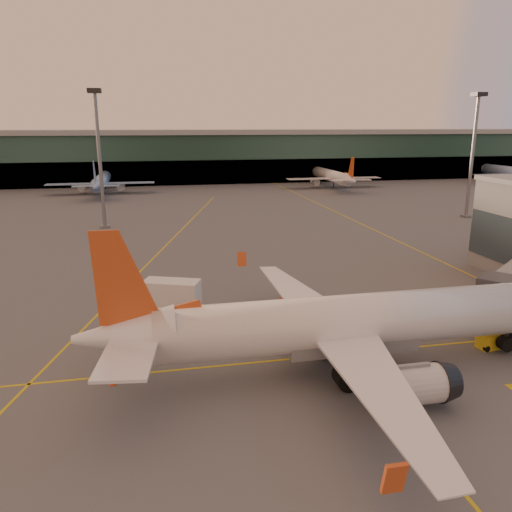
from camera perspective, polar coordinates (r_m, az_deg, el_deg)
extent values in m
plane|color=#4C4F54|center=(39.10, 5.85, -14.87)|extent=(600.00, 600.00, 0.00)
cube|color=gold|center=(43.32, 3.83, -11.69)|extent=(80.00, 0.25, 0.01)
cube|color=gold|center=(79.67, -10.91, 0.51)|extent=(31.30, 115.98, 0.01)
cube|color=gold|center=(111.75, 9.83, 4.64)|extent=(0.25, 160.00, 0.01)
cube|color=gold|center=(34.75, 18.50, -19.80)|extent=(0.25, 30.00, 0.01)
cube|color=#19382D|center=(174.99, -8.36, 10.95)|extent=(400.00, 18.00, 16.00)
cube|color=gray|center=(174.64, -8.47, 13.83)|extent=(400.00, 20.00, 1.60)
cube|color=black|center=(166.84, -8.12, 9.40)|extent=(400.00, 1.00, 8.00)
cylinder|color=slate|center=(98.98, -17.40, 10.20)|extent=(0.70, 0.70, 25.00)
cube|color=black|center=(98.92, -17.99, 17.54)|extent=(2.40, 2.40, 0.80)
cube|color=slate|center=(100.57, -16.87, 3.24)|extent=(1.60, 1.60, 0.50)
cylinder|color=slate|center=(115.09, 23.47, 10.22)|extent=(0.70, 0.70, 25.00)
cube|color=black|center=(115.04, 24.14, 16.51)|extent=(2.40, 2.40, 0.80)
cube|color=slate|center=(116.46, 22.86, 4.22)|extent=(1.60, 1.60, 0.50)
cylinder|color=white|center=(40.94, 12.28, -7.14)|extent=(33.05, 4.31, 4.24)
cone|color=white|center=(37.62, -14.81, -8.80)|extent=(7.26, 4.04, 4.03)
cube|color=white|center=(34.25, -14.41, -11.01)|extent=(4.33, 7.25, 0.21)
cylinder|color=silver|center=(37.08, 17.37, -13.92)|extent=(4.44, 2.77, 2.76)
cylinder|color=black|center=(39.14, 10.35, -13.42)|extent=(1.91, 1.49, 1.91)
cylinder|color=black|center=(38.87, 10.39, -12.67)|extent=(0.38, 0.38, 1.17)
cube|color=white|center=(40.91, -14.03, -6.63)|extent=(4.36, 7.26, 0.21)
cylinder|color=silver|center=(47.60, 9.88, -6.87)|extent=(4.44, 2.77, 2.76)
cylinder|color=black|center=(43.73, 7.62, -10.15)|extent=(1.91, 1.49, 1.91)
cylinder|color=black|center=(43.49, 7.64, -9.45)|extent=(0.38, 0.38, 1.17)
cube|color=slate|center=(41.02, 10.61, -9.10)|extent=(10.48, 3.41, 1.70)
cylinder|color=black|center=(48.89, 26.63, -8.91)|extent=(1.34, 0.85, 1.34)
cube|color=#2D3035|center=(50.25, 26.10, -3.85)|extent=(4.77, 4.77, 3.00)
cube|color=#2D3035|center=(52.88, 26.40, -6.84)|extent=(1.60, 2.40, 2.40)
cylinder|color=black|center=(52.37, 27.03, -8.07)|extent=(0.80, 0.40, 0.80)
cylinder|color=black|center=(53.95, 25.59, -7.24)|extent=(0.80, 0.40, 0.80)
cube|color=#B53119|center=(51.33, -9.19, -6.63)|extent=(3.67, 3.23, 1.43)
cube|color=silver|center=(50.65, -9.61, -4.24)|extent=(6.02, 4.20, 2.67)
cylinder|color=black|center=(50.98, -11.43, -7.24)|extent=(0.92, 0.62, 0.86)
cylinder|color=black|center=(49.93, -7.70, -7.55)|extent=(0.92, 0.62, 0.86)
cube|color=gold|center=(49.62, 25.23, -8.75)|extent=(2.38, 1.60, 1.34)
cylinder|color=black|center=(48.81, 24.85, -9.60)|extent=(0.59, 0.34, 0.56)
cylinder|color=black|center=(50.01, 26.37, -9.20)|extent=(0.59, 0.34, 0.56)
cone|color=#DC3D0B|center=(40.83, -16.08, -13.62)|extent=(0.43, 0.43, 0.55)
cube|color=#DC3D0B|center=(40.95, -16.05, -13.94)|extent=(0.37, 0.37, 0.03)
cone|color=#DC3D0B|center=(56.62, 2.90, -4.81)|extent=(0.50, 0.50, 0.64)
cube|color=#DC3D0B|center=(56.72, 2.89, -5.10)|extent=(0.44, 0.44, 0.03)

